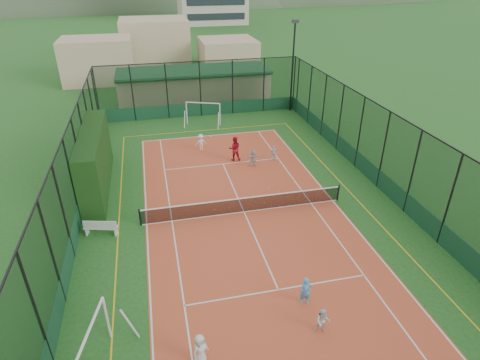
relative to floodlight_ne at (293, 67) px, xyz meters
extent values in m
plane|color=#1D551F|center=(-8.60, -16.60, -4.12)|extent=(300.00, 300.00, 0.00)
cube|color=#CB532D|center=(-8.60, -16.60, -4.12)|extent=(11.17, 23.97, 0.01)
cube|color=black|center=(-16.90, -11.54, -2.27)|extent=(1.27, 8.46, 3.70)
imported|color=silver|center=(-12.42, -25.84, -3.44)|extent=(0.78, 0.73, 1.35)
imported|color=#4B9CD6|center=(-7.77, -23.99, -3.45)|extent=(0.52, 0.38, 1.33)
imported|color=silver|center=(-7.68, -25.54, -3.53)|extent=(0.69, 0.62, 1.16)
imported|color=white|center=(-9.76, -7.43, -3.47)|extent=(0.88, 0.56, 1.28)
imported|color=white|center=(-4.88, -10.39, -3.54)|extent=(0.71, 0.37, 1.16)
imported|color=silver|center=(-6.58, -10.94, -3.51)|extent=(1.15, 0.52, 1.20)
imported|color=#A81121|center=(-7.64, -9.72, -3.22)|extent=(0.97, 0.81, 1.80)
sphere|color=#CCE033|center=(-7.86, -14.65, -4.08)|extent=(0.07, 0.07, 0.07)
sphere|color=#CCE033|center=(-5.91, -14.87, -4.08)|extent=(0.07, 0.07, 0.07)
sphere|color=#CCE033|center=(-9.33, -16.04, -4.08)|extent=(0.07, 0.07, 0.07)
sphere|color=#CCE033|center=(-10.26, -16.08, -4.08)|extent=(0.07, 0.07, 0.07)
sphere|color=#CCE033|center=(-10.20, -16.00, -4.08)|extent=(0.07, 0.07, 0.07)
sphere|color=#CCE033|center=(-6.49, -14.42, -4.08)|extent=(0.07, 0.07, 0.07)
sphere|color=#CCE033|center=(-7.20, -15.90, -4.08)|extent=(0.07, 0.07, 0.07)
camera|label=1|loc=(-13.21, -35.40, 8.49)|focal=30.00mm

